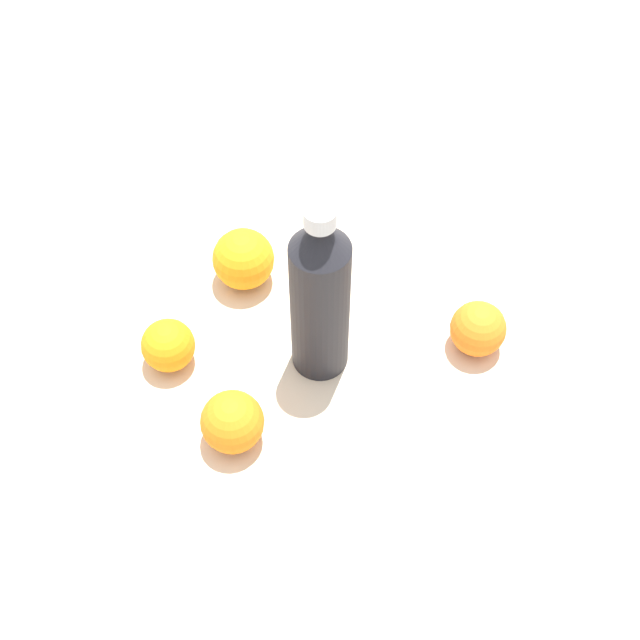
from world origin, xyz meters
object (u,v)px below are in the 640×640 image
water_bottle (320,296)px  orange_0 (243,259)px  orange_3 (168,345)px  orange_2 (478,329)px  orange_1 (232,422)px

water_bottle → orange_0: (-0.16, 0.03, -0.09)m
water_bottle → orange_3: bearing=89.9°
orange_2 → orange_0: bearing=-158.5°
water_bottle → orange_2: water_bottle is taller
orange_1 → orange_2: bearing=65.6°
orange_3 → water_bottle: bearing=42.7°
orange_0 → orange_3: orange_0 is taller
water_bottle → orange_2: (0.13, 0.14, -0.09)m
orange_3 → orange_0: bearing=98.2°
water_bottle → orange_2: 0.22m
orange_0 → orange_2: (0.29, 0.11, -0.01)m
orange_1 → water_bottle: bearing=89.8°
orange_1 → orange_3: orange_1 is taller
water_bottle → orange_1: water_bottle is taller
orange_3 → orange_1: bearing=-10.5°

